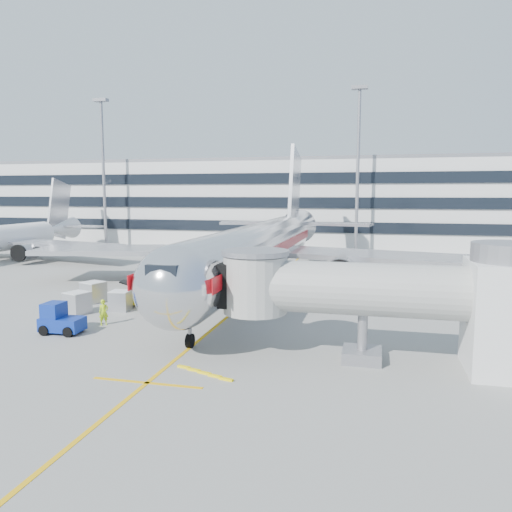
% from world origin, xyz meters
% --- Properties ---
extents(ground, '(180.00, 180.00, 0.00)m').
position_xyz_m(ground, '(0.00, 0.00, 0.00)').
color(ground, gray).
rests_on(ground, ground).
extents(lead_in_line, '(0.25, 70.00, 0.01)m').
position_xyz_m(lead_in_line, '(0.00, 10.00, 0.01)').
color(lead_in_line, '#E6A80C').
rests_on(lead_in_line, ground).
extents(stop_bar, '(6.00, 0.25, 0.01)m').
position_xyz_m(stop_bar, '(0.00, -14.00, 0.01)').
color(stop_bar, '#E6A80C').
rests_on(stop_bar, ground).
extents(main_jet, '(50.95, 48.70, 16.06)m').
position_xyz_m(main_jet, '(0.00, 11.72, 4.23)').
color(main_jet, silver).
rests_on(main_jet, ground).
extents(jet_bridge, '(17.80, 4.50, 7.00)m').
position_xyz_m(jet_bridge, '(12.18, -8.00, 3.87)').
color(jet_bridge, silver).
rests_on(jet_bridge, ground).
extents(terminal, '(150.00, 24.25, 15.60)m').
position_xyz_m(terminal, '(0.00, 57.95, 7.80)').
color(terminal, silver).
rests_on(terminal, ground).
extents(light_mast_west, '(2.40, 1.20, 25.45)m').
position_xyz_m(light_mast_west, '(-35.00, 42.00, 14.88)').
color(light_mast_west, gray).
rests_on(light_mast_west, ground).
extents(light_mast_centre, '(2.40, 1.20, 25.45)m').
position_xyz_m(light_mast_centre, '(8.00, 42.00, 14.88)').
color(light_mast_centre, gray).
rests_on(light_mast_centre, ground).
extents(belt_loader, '(4.59, 2.09, 2.15)m').
position_xyz_m(belt_loader, '(-8.39, 2.02, 0.61)').
color(belt_loader, yellow).
rests_on(belt_loader, ground).
extents(baggage_tug, '(2.88, 1.89, 2.12)m').
position_xyz_m(baggage_tug, '(-9.89, -7.04, 0.92)').
color(baggage_tug, navy).
rests_on(baggage_tug, ground).
extents(cargo_container_left, '(2.05, 2.05, 1.74)m').
position_xyz_m(cargo_container_left, '(-12.00, -1.75, 0.88)').
color(cargo_container_left, '#A5A7AC').
rests_on(cargo_container_left, ground).
extents(cargo_container_right, '(2.16, 2.16, 1.80)m').
position_xyz_m(cargo_container_right, '(-13.08, 2.38, 0.91)').
color(cargo_container_right, '#A5A7AC').
rests_on(cargo_container_right, ground).
extents(cargo_container_front, '(1.68, 1.68, 1.64)m').
position_xyz_m(cargo_container_front, '(-9.16, 0.01, 0.82)').
color(cargo_container_front, '#A5A7AC').
rests_on(cargo_container_front, ground).
extents(ramp_worker, '(0.82, 0.80, 1.90)m').
position_xyz_m(ramp_worker, '(-8.07, -4.42, 0.95)').
color(ramp_worker, '#AAD616').
rests_on(ramp_worker, ground).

